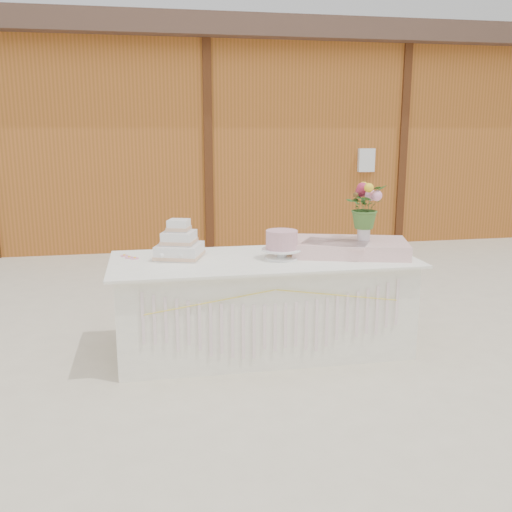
# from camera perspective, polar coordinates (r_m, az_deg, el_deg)

# --- Properties ---
(ground) EXTENTS (80.00, 80.00, 0.00)m
(ground) POSITION_cam_1_polar(r_m,az_deg,el_deg) (4.76, 0.68, -9.27)
(ground) COLOR beige
(ground) RESTS_ON ground
(barn) EXTENTS (12.60, 4.60, 3.30)m
(barn) POSITION_cam_1_polar(r_m,az_deg,el_deg) (10.36, -6.08, 12.06)
(barn) COLOR #A05521
(barn) RESTS_ON ground
(cake_table) EXTENTS (2.40, 1.00, 0.77)m
(cake_table) POSITION_cam_1_polar(r_m,az_deg,el_deg) (4.63, 0.71, -4.84)
(cake_table) COLOR white
(cake_table) RESTS_ON ground
(wedding_cake) EXTENTS (0.43, 0.43, 0.31)m
(wedding_cake) POSITION_cam_1_polar(r_m,az_deg,el_deg) (4.55, -7.67, 1.09)
(wedding_cake) COLOR white
(wedding_cake) RESTS_ON cake_table
(pink_cake_stand) EXTENTS (0.32, 0.32, 0.23)m
(pink_cake_stand) POSITION_cam_1_polar(r_m,az_deg,el_deg) (4.48, 2.58, 1.31)
(pink_cake_stand) COLOR white
(pink_cake_stand) RESTS_ON cake_table
(satin_runner) EXTENTS (1.03, 0.77, 0.12)m
(satin_runner) POSITION_cam_1_polar(r_m,az_deg,el_deg) (4.72, 9.33, 0.86)
(satin_runner) COLOR #FFCFCD
(satin_runner) RESTS_ON cake_table
(flower_vase) EXTENTS (0.11, 0.11, 0.14)m
(flower_vase) POSITION_cam_1_polar(r_m,az_deg,el_deg) (4.74, 10.72, 2.47)
(flower_vase) COLOR silver
(flower_vase) RESTS_ON satin_runner
(bouquet) EXTENTS (0.42, 0.41, 0.35)m
(bouquet) POSITION_cam_1_polar(r_m,az_deg,el_deg) (4.70, 10.84, 5.44)
(bouquet) COLOR #3D6829
(bouquet) RESTS_ON flower_vase
(loose_flowers) EXTENTS (0.20, 0.34, 0.02)m
(loose_flowers) POSITION_cam_1_polar(r_m,az_deg,el_deg) (4.59, -12.50, -0.24)
(loose_flowers) COLOR pink
(loose_flowers) RESTS_ON cake_table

